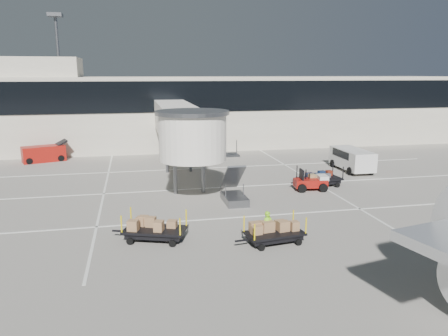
{
  "coord_description": "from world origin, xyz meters",
  "views": [
    {
      "loc": [
        -7.81,
        -21.98,
        8.36
      ],
      "look_at": [
        -1.76,
        6.7,
        2.0
      ],
      "focal_mm": 35.0,
      "sensor_mm": 36.0,
      "label": 1
    }
  ],
  "objects_px": {
    "box_cart_far": "(154,229)",
    "minivan": "(351,158)",
    "suitcase_cart": "(320,179)",
    "belt_loader": "(44,154)",
    "box_cart_near": "(277,232)",
    "baggage_tug": "(311,182)",
    "ground_worker": "(268,226)"
  },
  "relations": [
    {
      "from": "ground_worker",
      "to": "box_cart_near",
      "type": "bearing_deg",
      "value": -62.02
    },
    {
      "from": "box_cart_far",
      "to": "baggage_tug",
      "type": "bearing_deg",
      "value": 52.13
    },
    {
      "from": "suitcase_cart",
      "to": "minivan",
      "type": "xyz_separation_m",
      "value": [
        4.96,
        4.67,
        0.58
      ]
    },
    {
      "from": "baggage_tug",
      "to": "ground_worker",
      "type": "distance_m",
      "value": 10.8
    },
    {
      "from": "baggage_tug",
      "to": "box_cart_far",
      "type": "height_order",
      "value": "baggage_tug"
    },
    {
      "from": "box_cart_near",
      "to": "minivan",
      "type": "bearing_deg",
      "value": 43.34
    },
    {
      "from": "box_cart_near",
      "to": "belt_loader",
      "type": "relative_size",
      "value": 0.82
    },
    {
      "from": "box_cart_near",
      "to": "belt_loader",
      "type": "distance_m",
      "value": 28.98
    },
    {
      "from": "suitcase_cart",
      "to": "belt_loader",
      "type": "bearing_deg",
      "value": 141.87
    },
    {
      "from": "belt_loader",
      "to": "minivan",
      "type": "bearing_deg",
      "value": -39.38
    },
    {
      "from": "suitcase_cart",
      "to": "minivan",
      "type": "bearing_deg",
      "value": 38.07
    },
    {
      "from": "minivan",
      "to": "belt_loader",
      "type": "relative_size",
      "value": 1.13
    },
    {
      "from": "box_cart_far",
      "to": "minivan",
      "type": "distance_m",
      "value": 22.15
    },
    {
      "from": "baggage_tug",
      "to": "belt_loader",
      "type": "height_order",
      "value": "belt_loader"
    },
    {
      "from": "ground_worker",
      "to": "belt_loader",
      "type": "bearing_deg",
      "value": 103.09
    },
    {
      "from": "ground_worker",
      "to": "belt_loader",
      "type": "xyz_separation_m",
      "value": [
        -14.99,
        24.21,
        -0.02
      ]
    },
    {
      "from": "box_cart_far",
      "to": "belt_loader",
      "type": "relative_size",
      "value": 0.88
    },
    {
      "from": "suitcase_cart",
      "to": "box_cart_near",
      "type": "relative_size",
      "value": 1.1
    },
    {
      "from": "suitcase_cart",
      "to": "box_cart_near",
      "type": "xyz_separation_m",
      "value": [
        -6.87,
        -10.14,
        0.0
      ]
    },
    {
      "from": "box_cart_near",
      "to": "box_cart_far",
      "type": "xyz_separation_m",
      "value": [
        -6.03,
        1.7,
        0.04
      ]
    },
    {
      "from": "baggage_tug",
      "to": "ground_worker",
      "type": "height_order",
      "value": "ground_worker"
    },
    {
      "from": "box_cart_far",
      "to": "box_cart_near",
      "type": "bearing_deg",
      "value": 3.76
    },
    {
      "from": "suitcase_cart",
      "to": "ground_worker",
      "type": "distance_m",
      "value": 12.17
    },
    {
      "from": "belt_loader",
      "to": "suitcase_cart",
      "type": "bearing_deg",
      "value": -52.62
    },
    {
      "from": "baggage_tug",
      "to": "minivan",
      "type": "height_order",
      "value": "minivan"
    },
    {
      "from": "suitcase_cart",
      "to": "belt_loader",
      "type": "relative_size",
      "value": 0.91
    },
    {
      "from": "box_cart_near",
      "to": "belt_loader",
      "type": "xyz_separation_m",
      "value": [
        -15.37,
        24.56,
        0.21
      ]
    },
    {
      "from": "baggage_tug",
      "to": "ground_worker",
      "type": "xyz_separation_m",
      "value": [
        -6.13,
        -8.89,
        0.22
      ]
    },
    {
      "from": "ground_worker",
      "to": "minivan",
      "type": "relative_size",
      "value": 0.31
    },
    {
      "from": "box_cart_far",
      "to": "minivan",
      "type": "relative_size",
      "value": 0.77
    },
    {
      "from": "minivan",
      "to": "box_cart_far",
      "type": "bearing_deg",
      "value": -143.2
    },
    {
      "from": "suitcase_cart",
      "to": "ground_worker",
      "type": "xyz_separation_m",
      "value": [
        -7.24,
        -9.78,
        0.23
      ]
    }
  ]
}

